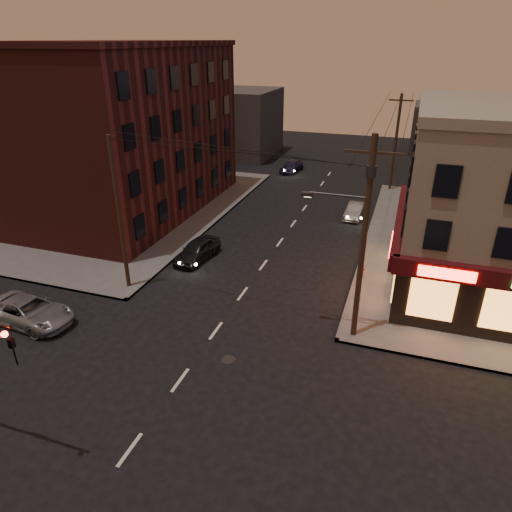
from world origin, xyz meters
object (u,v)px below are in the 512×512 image
at_px(sedan_mid, 355,211).
at_px(sedan_far, 292,166).
at_px(suv_cross, 29,311).
at_px(fire_hydrant, 362,270).
at_px(sedan_near, 197,250).

distance_m(sedan_mid, sedan_far, 15.29).
distance_m(suv_cross, fire_hydrant, 19.25).
xyz_separation_m(sedan_near, sedan_far, (0.28, 24.17, -0.10)).
xyz_separation_m(suv_cross, fire_hydrant, (16.03, 10.66, -0.07)).
relative_size(suv_cross, sedan_mid, 1.37).
bearing_deg(sedan_far, sedan_mid, -47.74).
xyz_separation_m(sedan_near, fire_hydrant, (10.93, 0.82, -0.09)).
xyz_separation_m(sedan_mid, fire_hydrant, (1.84, -10.85, 0.02)).
height_order(suv_cross, fire_hydrant, suv_cross).
xyz_separation_m(suv_cross, sedan_near, (5.09, 9.84, 0.01)).
distance_m(suv_cross, sedan_near, 11.08).
bearing_deg(sedan_far, suv_cross, -91.88).
bearing_deg(sedan_near, sedan_mid, 59.82).
height_order(suv_cross, sedan_far, suv_cross).
bearing_deg(sedan_near, sedan_far, 97.09).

